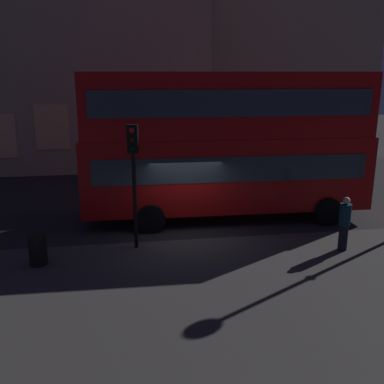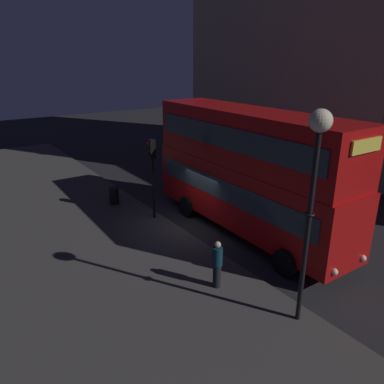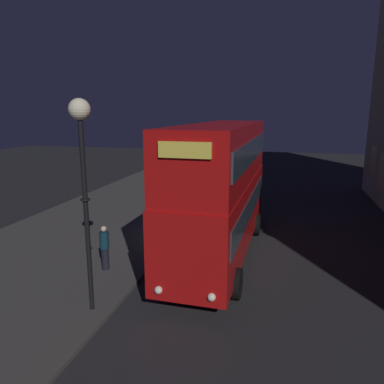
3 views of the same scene
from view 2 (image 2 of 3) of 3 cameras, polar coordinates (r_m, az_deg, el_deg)
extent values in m
plane|color=#232326|center=(17.60, 0.22, -5.34)|extent=(80.00, 80.00, 0.00)
cube|color=#423F3D|center=(15.49, -16.01, -9.67)|extent=(44.00, 9.08, 0.12)
cube|color=tan|center=(30.66, 18.43, 23.24)|extent=(17.20, 9.48, 19.56)
cube|color=#E5C67F|center=(31.47, 3.42, 10.89)|extent=(1.76, 0.06, 2.06)
cube|color=#F2D18C|center=(29.45, 6.76, 9.43)|extent=(1.76, 0.06, 2.33)
cube|color=#E5C67F|center=(27.42, 10.65, 9.35)|extent=(1.76, 0.06, 2.39)
cube|color=#F2D18C|center=(25.61, 15.04, 8.20)|extent=(1.76, 0.06, 1.80)
cube|color=#F2D18C|center=(24.00, 20.00, 6.60)|extent=(1.76, 0.06, 2.25)
cube|color=#B20F0F|center=(16.63, 8.30, -0.13)|extent=(10.67, 2.67, 2.70)
cube|color=#B20F0F|center=(15.96, 8.74, 8.32)|extent=(10.46, 2.62, 2.29)
cube|color=#2D3842|center=(16.52, 8.35, 0.97)|extent=(9.82, 2.72, 0.90)
cube|color=#2D3842|center=(15.93, 8.76, 8.72)|extent=(9.82, 2.72, 0.90)
cube|color=#F2D84C|center=(12.56, 25.26, 6.47)|extent=(0.11, 1.48, 0.44)
sphere|color=white|center=(14.56, 24.80, -9.23)|extent=(0.24, 0.24, 0.24)
sphere|color=white|center=(13.35, 21.06, -11.40)|extent=(0.24, 0.24, 0.24)
cylinder|color=black|center=(15.88, 20.34, -7.55)|extent=(1.04, 0.26, 1.03)
cylinder|color=black|center=(14.07, 14.00, -10.53)|extent=(1.04, 0.26, 1.03)
cylinder|color=black|center=(19.95, 5.28, -0.69)|extent=(1.04, 0.26, 1.03)
cylinder|color=black|center=(18.54, -0.89, -2.24)|extent=(1.04, 0.26, 1.03)
cylinder|color=black|center=(17.84, -5.96, 0.59)|extent=(0.12, 0.12, 3.03)
cube|color=black|center=(17.30, -6.19, 6.67)|extent=(0.36, 0.30, 0.85)
sphere|color=red|center=(17.19, -6.69, 7.49)|extent=(0.17, 0.17, 0.17)
sphere|color=black|center=(17.25, -6.65, 6.62)|extent=(0.17, 0.17, 0.17)
sphere|color=black|center=(17.32, -6.62, 5.75)|extent=(0.17, 0.17, 0.17)
cylinder|color=black|center=(10.74, 17.32, -6.16)|extent=(0.14, 0.14, 5.66)
torus|color=black|center=(10.50, 17.64, -3.26)|extent=(0.28, 0.28, 0.06)
sphere|color=#F9EFC6|center=(9.83, 19.18, 10.33)|extent=(0.60, 0.60, 0.60)
cylinder|color=black|center=(12.94, 3.84, -12.73)|extent=(0.28, 0.28, 0.83)
cylinder|color=#0F2D3D|center=(12.55, 3.92, -9.86)|extent=(0.35, 0.35, 0.66)
sphere|color=beige|center=(12.34, 3.97, -8.08)|extent=(0.22, 0.22, 0.22)
cylinder|color=black|center=(20.27, -11.90, -0.59)|extent=(0.51, 0.51, 0.88)
camera|label=1|loc=(15.92, -53.22, 4.75)|focal=41.15mm
camera|label=3|loc=(13.82, 68.34, 1.05)|focal=34.33mm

